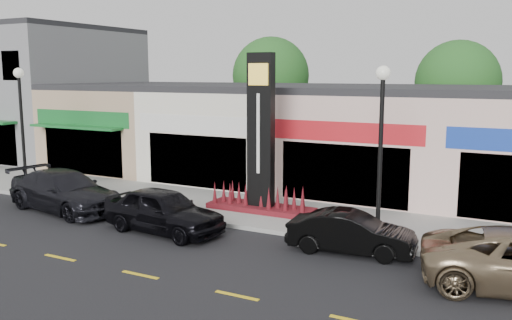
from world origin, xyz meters
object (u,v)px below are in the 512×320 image
object	(u,v)px
lamp_east_near	(381,136)
car_black_conv	(351,233)
car_dark_sedan	(65,191)
car_black_sedan	(163,210)
lamp_west_near	(22,117)
pylon_sign	(261,156)

from	to	relation	value
lamp_east_near	car_black_conv	distance (m)	3.10
car_dark_sedan	car_black_sedan	xyz separation A→B (m)	(5.27, -0.61, -0.02)
lamp_west_near	car_dark_sedan	bearing A→B (deg)	-19.53
lamp_west_near	lamp_east_near	xyz separation A→B (m)	(16.00, 0.00, 0.00)
car_black_sedan	car_black_conv	size ratio (longest dim) A/B	1.18
lamp_west_near	car_black_conv	world-z (taller)	lamp_west_near
lamp_east_near	car_black_conv	xyz separation A→B (m)	(-0.50, -1.11, -2.85)
lamp_west_near	car_black_sedan	size ratio (longest dim) A/B	1.22
pylon_sign	car_black_sedan	world-z (taller)	pylon_sign
car_dark_sedan	pylon_sign	bearing A→B (deg)	-57.18
car_dark_sedan	lamp_east_near	bearing A→B (deg)	-74.00
pylon_sign	car_black_sedan	xyz separation A→B (m)	(-1.86, -3.67, -1.51)
car_black_sedan	car_black_conv	xyz separation A→B (m)	(6.36, 0.86, -0.14)
pylon_sign	car_black_conv	world-z (taller)	pylon_sign
lamp_east_near	car_black_conv	size ratio (longest dim) A/B	1.43
lamp_east_near	pylon_sign	xyz separation A→B (m)	(-5.00, 1.70, -1.20)
lamp_west_near	car_dark_sedan	distance (m)	4.90
lamp_west_near	car_black_conv	xyz separation A→B (m)	(15.50, -1.11, -2.85)
lamp_west_near	car_black_sedan	bearing A→B (deg)	-12.21
lamp_west_near	lamp_east_near	size ratio (longest dim) A/B	1.00
lamp_east_near	car_black_conv	bearing A→B (deg)	-114.35
lamp_east_near	car_dark_sedan	size ratio (longest dim) A/B	1.00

